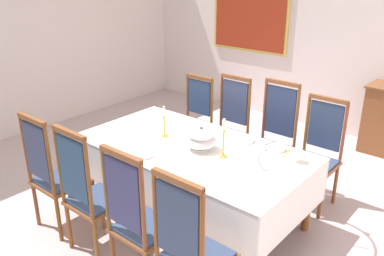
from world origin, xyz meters
TOP-DOWN VIEW (x-y plane):
  - ground at (0.00, 0.00)m, footprint 6.55×5.86m
  - back_wall at (0.00, 2.97)m, footprint 6.55×0.08m
  - left_wall at (-3.32, 0.00)m, footprint 0.08×5.86m
  - dining_table at (0.00, -0.11)m, footprint 2.18×1.16m
  - tablecloth at (0.00, -0.11)m, footprint 2.20×1.18m
  - chair_south_a at (-0.82, -1.09)m, footprint 0.44×0.42m
  - chair_north_a at (-0.82, 0.88)m, footprint 0.44×0.42m
  - chair_south_b at (-0.28, -1.10)m, footprint 0.44×0.42m
  - chair_north_b at (-0.28, 0.88)m, footprint 0.44×0.42m
  - chair_south_c at (0.31, -1.10)m, footprint 0.44×0.42m
  - chair_north_c at (0.31, 0.89)m, footprint 0.44×0.42m
  - chair_south_d at (0.82, -1.10)m, footprint 0.44×0.42m
  - chair_north_d at (0.82, 0.88)m, footprint 0.44×0.42m
  - soup_tureen at (0.11, -0.11)m, footprint 0.28×0.28m
  - candlestick_west at (-0.36, -0.11)m, footprint 0.07×0.07m
  - candlestick_east at (0.36, -0.11)m, footprint 0.07×0.07m
  - bowl_near_left at (0.64, 0.33)m, footprint 0.19×0.19m
  - bowl_near_right at (-0.19, -0.55)m, footprint 0.17×0.17m
  - bowl_far_left at (0.32, 0.32)m, footprint 0.18×0.18m
  - spoon_primary at (0.76, 0.36)m, footprint 0.04×0.18m
  - spoon_secondary at (-0.31, -0.52)m, footprint 0.06×0.18m
  - framed_painting at (-1.34, 2.91)m, footprint 1.37×0.05m

SIDE VIEW (x-z plane):
  - ground at x=0.00m, z-range -0.04..0.00m
  - chair_north_a at x=-0.82m, z-range 0.02..1.08m
  - chair_north_d at x=0.82m, z-range 0.01..1.13m
  - chair_north_b at x=-0.28m, z-range 0.00..1.15m
  - chair_south_a at x=-0.82m, z-range 0.00..1.16m
  - chair_south_d at x=0.82m, z-range 0.00..1.17m
  - chair_south_b at x=-0.28m, z-range 0.00..1.18m
  - chair_south_c at x=0.31m, z-range 0.00..1.18m
  - chair_north_c at x=0.31m, z-range 0.00..1.19m
  - tablecloth at x=0.00m, z-range 0.42..0.84m
  - dining_table at x=0.00m, z-range 0.30..1.04m
  - spoon_primary at x=0.76m, z-range 0.74..0.75m
  - spoon_secondary at x=-0.31m, z-range 0.74..0.75m
  - bowl_near_right at x=-0.19m, z-range 0.75..0.78m
  - bowl_far_left at x=0.32m, z-range 0.75..0.78m
  - bowl_near_left at x=0.64m, z-range 0.75..0.79m
  - soup_tureen at x=0.11m, z-range 0.74..0.97m
  - candlestick_west at x=-0.36m, z-range 0.71..1.03m
  - candlestick_east at x=0.36m, z-range 0.71..1.07m
  - framed_painting at x=-1.34m, z-range 1.01..2.47m
  - back_wall at x=0.00m, z-range 0.00..3.48m
  - left_wall at x=-3.32m, z-range 0.00..3.48m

